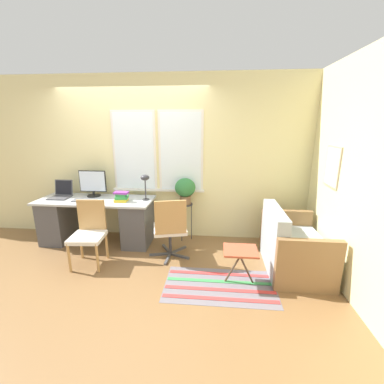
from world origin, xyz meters
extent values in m
plane|color=brown|center=(0.00, 0.00, 0.00)|extent=(14.00, 14.00, 0.00)
cube|color=beige|center=(0.00, 0.76, 1.35)|extent=(9.00, 0.06, 2.70)
cube|color=silver|center=(0.02, 0.72, 1.48)|extent=(0.74, 0.02, 1.33)
cube|color=white|center=(0.02, 0.71, 1.48)|extent=(0.67, 0.01, 1.26)
cube|color=silver|center=(0.80, 0.72, 1.48)|extent=(0.74, 0.02, 1.33)
cube|color=white|center=(0.80, 0.71, 1.48)|extent=(0.67, 0.01, 1.26)
cube|color=silver|center=(0.41, 0.73, 0.83)|extent=(1.57, 0.11, 0.04)
cube|color=beige|center=(2.92, 0.00, 1.35)|extent=(0.06, 9.00, 2.70)
cube|color=tan|center=(2.89, -0.02, 1.39)|extent=(0.02, 0.39, 0.53)
cube|color=white|center=(2.88, -0.02, 1.39)|extent=(0.01, 0.34, 0.48)
cube|color=#B2B7BC|center=(-0.55, 0.34, 0.73)|extent=(1.85, 0.68, 0.03)
cube|color=#4C4C51|center=(-1.24, 0.34, 0.36)|extent=(0.40, 0.60, 0.71)
cube|color=#4C4C51|center=(0.13, 0.34, 0.36)|extent=(0.40, 0.60, 0.71)
cube|color=#4C4C51|center=(-1.17, 0.34, 0.75)|extent=(0.31, 0.26, 0.02)
cube|color=#4C4C51|center=(-1.17, 0.50, 0.89)|extent=(0.31, 0.05, 0.26)
cube|color=black|center=(-1.17, 0.49, 0.89)|extent=(0.28, 0.04, 0.22)
cylinder|color=black|center=(-0.66, 0.52, 0.75)|extent=(0.22, 0.22, 0.02)
cylinder|color=black|center=(-0.66, 0.52, 0.80)|extent=(0.04, 0.04, 0.08)
cube|color=black|center=(-0.66, 0.52, 1.00)|extent=(0.45, 0.02, 0.36)
cube|color=silver|center=(-0.66, 0.51, 1.00)|extent=(0.43, 0.01, 0.33)
cube|color=slate|center=(-0.68, 0.22, 0.75)|extent=(0.37, 0.14, 0.02)
ellipsoid|color=slate|center=(-0.44, 0.20, 0.76)|extent=(0.03, 0.06, 0.03)
cylinder|color=#2D2D33|center=(0.27, 0.38, 0.75)|extent=(0.11, 0.11, 0.01)
cylinder|color=#2D2D33|center=(0.27, 0.38, 0.92)|extent=(0.02, 0.02, 0.33)
ellipsoid|color=#2D2D33|center=(0.27, 0.38, 1.11)|extent=(0.14, 0.14, 0.09)
cube|color=yellow|center=(-0.09, 0.26, 0.76)|extent=(0.20, 0.18, 0.04)
cube|color=green|center=(-0.08, 0.27, 0.81)|extent=(0.21, 0.19, 0.04)
cube|color=green|center=(-0.09, 0.26, 0.85)|extent=(0.15, 0.11, 0.04)
cube|color=purple|center=(-0.08, 0.26, 0.89)|extent=(0.23, 0.13, 0.03)
cylinder|color=#B2844C|center=(-0.53, -0.59, 0.21)|extent=(0.04, 0.04, 0.41)
cylinder|color=#B2844C|center=(-0.16, -0.55, 0.21)|extent=(0.04, 0.04, 0.41)
cylinder|color=#B2844C|center=(-0.56, -0.21, 0.21)|extent=(0.04, 0.04, 0.41)
cylinder|color=#B2844C|center=(-0.19, -0.18, 0.21)|extent=(0.04, 0.04, 0.41)
cube|color=silver|center=(-0.36, -0.38, 0.41)|extent=(0.47, 0.45, 0.06)
cube|color=#B2844C|center=(-0.38, -0.16, 0.66)|extent=(0.39, 0.07, 0.45)
cube|color=#47474C|center=(0.57, -0.03, 0.01)|extent=(0.32, 0.11, 0.03)
cube|color=#47474C|center=(0.71, -0.15, 0.01)|extent=(0.06, 0.32, 0.03)
cube|color=#47474C|center=(0.87, -0.05, 0.01)|extent=(0.31, 0.15, 0.03)
cube|color=#47474C|center=(0.82, 0.13, 0.01)|extent=(0.23, 0.27, 0.03)
cube|color=#47474C|center=(0.64, 0.14, 0.01)|extent=(0.20, 0.29, 0.03)
cylinder|color=#333338|center=(0.72, 0.01, 0.21)|extent=(0.04, 0.04, 0.36)
cube|color=silver|center=(0.72, 0.01, 0.42)|extent=(0.57, 0.55, 0.06)
cube|color=#B2844C|center=(0.78, -0.22, 0.69)|extent=(0.43, 0.14, 0.48)
cube|color=#9EA8B2|center=(2.46, -0.20, 0.22)|extent=(0.74, 0.94, 0.44)
cube|color=#9EA8B2|center=(2.18, -0.20, 0.64)|extent=(0.16, 0.94, 0.41)
cube|color=olive|center=(2.46, -0.72, 0.33)|extent=(0.74, 0.09, 0.66)
cube|color=olive|center=(2.46, 0.31, 0.33)|extent=(0.74, 0.09, 0.66)
cylinder|color=#333338|center=(0.88, 0.58, 0.63)|extent=(0.24, 0.24, 0.02)
cylinder|color=#333338|center=(0.99, 0.58, 0.31)|extent=(0.01, 0.01, 0.62)
cylinder|color=#333338|center=(0.83, 0.67, 0.31)|extent=(0.01, 0.01, 0.62)
cylinder|color=#333338|center=(0.83, 0.49, 0.31)|extent=(0.01, 0.01, 0.62)
cylinder|color=brown|center=(0.88, 0.58, 0.70)|extent=(0.18, 0.18, 0.14)
ellipsoid|color=#2D7038|center=(0.88, 0.58, 0.92)|extent=(0.34, 0.34, 0.30)
cube|color=slate|center=(1.46, -0.71, 0.00)|extent=(1.35, 0.75, 0.01)
cube|color=#C63838|center=(1.46, -0.96, 0.01)|extent=(1.33, 0.06, 0.00)
cube|color=#C63838|center=(1.46, -0.79, 0.01)|extent=(1.33, 0.06, 0.00)
cube|color=#388E4C|center=(1.46, -0.63, 0.01)|extent=(1.33, 0.06, 0.00)
cube|color=#C63838|center=(1.46, -0.46, 0.01)|extent=(1.33, 0.06, 0.00)
cube|color=#B24C33|center=(1.70, -0.61, 0.44)|extent=(0.41, 0.35, 0.02)
cylinder|color=#4C3D2D|center=(1.63, -0.61, 0.21)|extent=(0.23, 0.02, 0.44)
cylinder|color=#4C3D2D|center=(1.77, -0.61, 0.21)|extent=(0.23, 0.02, 0.44)
camera|label=1|loc=(1.38, -3.47, 1.92)|focal=24.00mm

